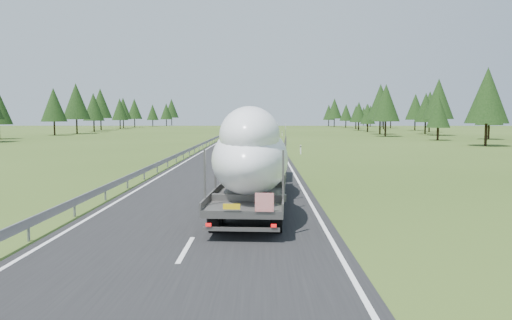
{
  "coord_description": "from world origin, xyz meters",
  "views": [
    {
      "loc": [
        2.33,
        -23.89,
        4.06
      ],
      "look_at": [
        2.03,
        -0.21,
        2.0
      ],
      "focal_mm": 35.0,
      "sensor_mm": 36.0,
      "label": 1
    }
  ],
  "objects_px": {
    "highway_sign": "(286,127)",
    "distant_van": "(251,129)",
    "distant_car_blue": "(252,123)",
    "distant_car_dark": "(259,125)",
    "boat_truck": "(256,154)"
  },
  "relations": [
    {
      "from": "distant_van",
      "to": "distant_car_dark",
      "type": "relative_size",
      "value": 1.5
    },
    {
      "from": "highway_sign",
      "to": "distant_car_dark",
      "type": "relative_size",
      "value": 0.67
    },
    {
      "from": "distant_car_blue",
      "to": "boat_truck",
      "type": "bearing_deg",
      "value": -92.53
    },
    {
      "from": "highway_sign",
      "to": "distant_van",
      "type": "height_order",
      "value": "highway_sign"
    },
    {
      "from": "highway_sign",
      "to": "distant_car_blue",
      "type": "xyz_separation_m",
      "value": [
        -10.37,
        179.46,
        -1.11
      ]
    },
    {
      "from": "boat_truck",
      "to": "highway_sign",
      "type": "bearing_deg",
      "value": 86.29
    },
    {
      "from": "highway_sign",
      "to": "distant_van",
      "type": "relative_size",
      "value": 0.45
    },
    {
      "from": "highway_sign",
      "to": "distant_car_dark",
      "type": "bearing_deg",
      "value": 93.83
    },
    {
      "from": "boat_truck",
      "to": "distant_van",
      "type": "height_order",
      "value": "boat_truck"
    },
    {
      "from": "highway_sign",
      "to": "boat_truck",
      "type": "relative_size",
      "value": 0.13
    },
    {
      "from": "highway_sign",
      "to": "boat_truck",
      "type": "bearing_deg",
      "value": -93.71
    },
    {
      "from": "boat_truck",
      "to": "distant_van",
      "type": "distance_m",
      "value": 105.77
    },
    {
      "from": "highway_sign",
      "to": "distant_car_blue",
      "type": "distance_m",
      "value": 179.76
    },
    {
      "from": "distant_van",
      "to": "distant_car_blue",
      "type": "relative_size",
      "value": 1.38
    },
    {
      "from": "boat_truck",
      "to": "distant_van",
      "type": "bearing_deg",
      "value": 91.39
    }
  ]
}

